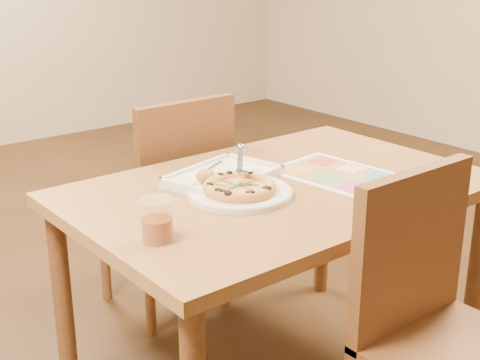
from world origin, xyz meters
TOP-DOWN VIEW (x-y plane):
  - dining_table at (0.00, 0.00)m, footprint 1.30×0.85m
  - chair_near at (0.00, -0.60)m, footprint 0.42×0.42m
  - chair_far at (-0.00, 0.60)m, footprint 0.42×0.42m
  - plate at (-0.16, 0.00)m, footprint 0.37×0.37m
  - pizza at (-0.16, -0.00)m, footprint 0.22×0.22m
  - pizza_cutter at (-0.12, 0.04)m, footprint 0.11×0.12m
  - appetizer_tray at (-0.12, 0.14)m, footprint 0.39×0.31m
  - glass_tumbler at (-0.52, -0.12)m, footprint 0.09×0.09m
  - menu at (0.22, -0.05)m, footprint 0.33×0.43m

SIDE VIEW (x-z plane):
  - chair_near at x=0.00m, z-range 0.33..0.80m
  - chair_far at x=0.00m, z-range 0.33..0.80m
  - dining_table at x=0.00m, z-range 0.27..0.99m
  - menu at x=0.22m, z-range 0.72..0.72m
  - plate at x=-0.16m, z-range 0.72..0.74m
  - appetizer_tray at x=-0.12m, z-range 0.70..0.76m
  - pizza at x=-0.16m, z-range 0.73..0.77m
  - glass_tumbler at x=-0.52m, z-range 0.71..0.82m
  - pizza_cutter at x=-0.12m, z-range 0.76..0.85m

